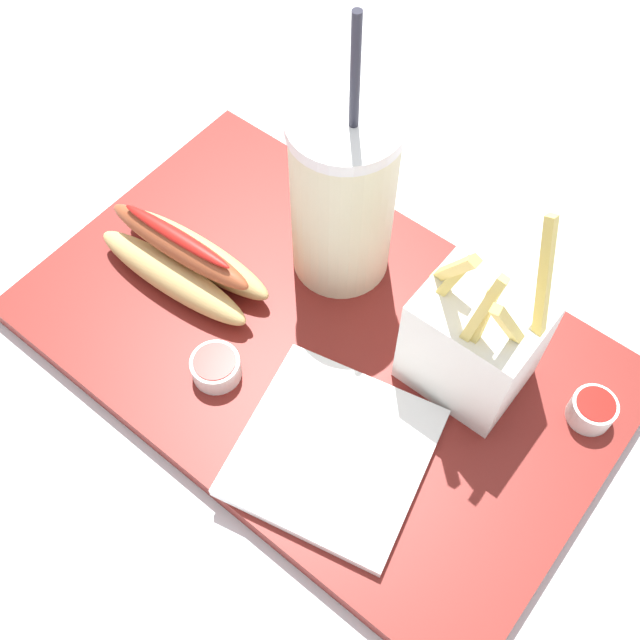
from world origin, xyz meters
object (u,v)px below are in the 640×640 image
ketchup_cup_2 (216,367)px  napkin_stack (333,452)px  ketchup_cup_1 (592,409)px  hot_dog_1 (183,260)px  soda_cup (343,197)px  fries_basket (474,340)px

ketchup_cup_2 → napkin_stack: (0.11, 0.00, -0.01)m
ketchup_cup_1 → napkin_stack: size_ratio=0.26×
hot_dog_1 → ketchup_cup_1: size_ratio=4.58×
ketchup_cup_1 → hot_dog_1: bearing=-163.7°
soda_cup → napkin_stack: size_ratio=1.87×
ketchup_cup_1 → napkin_stack: (-0.13, -0.15, -0.01)m
soda_cup → fries_basket: size_ratio=1.42×
ketchup_cup_1 → ketchup_cup_2: 0.29m
soda_cup → ketchup_cup_2: (-0.01, -0.15, -0.07)m
ketchup_cup_1 → napkin_stack: bearing=-132.3°
fries_basket → ketchup_cup_2: fries_basket is taller
ketchup_cup_1 → ketchup_cup_2: bearing=-148.7°
fries_basket → hot_dog_1: (-0.24, -0.07, -0.03)m
hot_dog_1 → napkin_stack: (0.20, -0.05, -0.02)m
ketchup_cup_1 → napkin_stack: ketchup_cup_1 is taller
hot_dog_1 → napkin_stack: size_ratio=1.18×
ketchup_cup_1 → soda_cup: bearing=-179.7°
ketchup_cup_2 → napkin_stack: bearing=1.9°
hot_dog_1 → napkin_stack: 0.21m
soda_cup → ketchup_cup_2: soda_cup is taller
fries_basket → ketchup_cup_1: (0.10, 0.03, -0.04)m
soda_cup → napkin_stack: 0.20m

